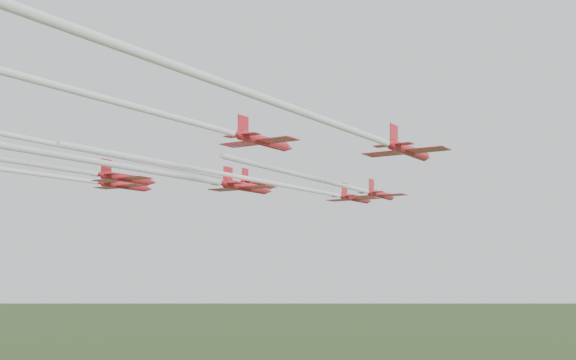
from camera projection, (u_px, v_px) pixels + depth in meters
The scene contains 8 objects.
jet_lead at pixel (298, 188), 103.74m from camera, with size 8.86×66.83×2.66m.
jet_row2_left at pixel (193, 171), 96.67m from camera, with size 8.12×60.39×2.42m.
jet_row2_right at pixel (351, 188), 94.98m from camera, with size 8.08×45.87×2.40m.
jet_row3_left at pixel (48, 175), 94.11m from camera, with size 8.58×55.65×2.57m.
jet_row3_mid at pixel (181, 176), 82.22m from camera, with size 9.02×54.56×2.71m.
jet_row3_right at pixel (348, 129), 69.21m from camera, with size 9.67×62.31×2.91m.
jet_row4_left at pixel (1, 159), 74.89m from camera, with size 8.20×66.01×2.46m.
jet_row4_right at pixel (145, 109), 62.61m from camera, with size 8.82×67.50×2.65m.
Camera 1 is at (49.98, -85.58, 42.78)m, focal length 45.00 mm.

